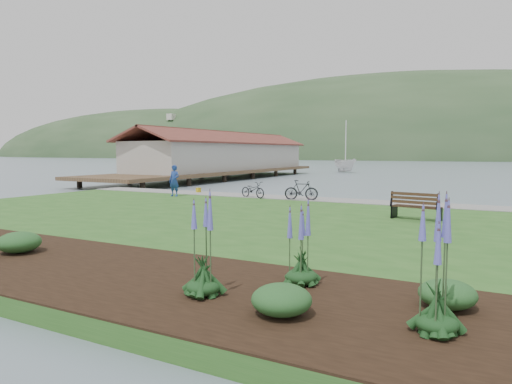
# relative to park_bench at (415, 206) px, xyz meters

# --- Properties ---
(ground) EXTENTS (600.00, 600.00, 0.00)m
(ground) POSITION_rel_park_bench_xyz_m (-5.13, -1.44, -0.96)
(ground) COLOR slate
(ground) RESTS_ON ground
(lawn) EXTENTS (34.00, 20.00, 0.40)m
(lawn) POSITION_rel_park_bench_xyz_m (-5.13, -3.44, -0.76)
(lawn) COLOR #2A5A1F
(lawn) RESTS_ON ground
(shoreline_path) EXTENTS (34.00, 2.20, 0.03)m
(shoreline_path) POSITION_rel_park_bench_xyz_m (-5.13, 5.46, -0.55)
(shoreline_path) COLOR gray
(shoreline_path) RESTS_ON lawn
(garden_bed) EXTENTS (24.00, 4.40, 0.04)m
(garden_bed) POSITION_rel_park_bench_xyz_m (-2.13, -11.24, -0.54)
(garden_bed) COLOR black
(garden_bed) RESTS_ON lawn
(pier_pavilion) EXTENTS (8.00, 36.00, 5.40)m
(pier_pavilion) POSITION_rel_park_bench_xyz_m (-25.13, 26.08, 1.68)
(pier_pavilion) COLOR #4C3826
(pier_pavilion) RESTS_ON ground
(park_bench) EXTENTS (1.91, 1.02, 1.13)m
(park_bench) POSITION_rel_park_bench_xyz_m (0.00, 0.00, 0.00)
(park_bench) COLOR black
(park_bench) RESTS_ON lawn
(person) EXTENTS (0.82, 0.58, 2.19)m
(person) POSITION_rel_park_bench_xyz_m (-14.25, 3.16, 0.53)
(person) COLOR navy
(person) RESTS_ON lawn
(bicycle_a) EXTENTS (1.10, 1.89, 0.94)m
(bicycle_a) POSITION_rel_park_bench_xyz_m (-9.67, 4.56, -0.09)
(bicycle_a) COLOR black
(bicycle_a) RESTS_ON lawn
(bicycle_b) EXTENTS (1.01, 1.90, 1.10)m
(bicycle_b) POSITION_rel_park_bench_xyz_m (-6.71, 4.67, -0.01)
(bicycle_b) COLOR black
(bicycle_b) RESTS_ON lawn
(sailboat) EXTENTS (13.06, 13.06, 24.14)m
(sailboat) POSITION_rel_park_bench_xyz_m (-17.10, 46.61, -0.96)
(sailboat) COLOR silver
(sailboat) RESTS_ON ground
(pannier) EXTENTS (0.21, 0.31, 0.33)m
(pannier) POSITION_rel_park_bench_xyz_m (-14.34, 5.76, -0.40)
(pannier) COLOR gold
(pannier) RESTS_ON lawn
(echium_0) EXTENTS (0.62, 0.62, 2.05)m
(echium_0) POSITION_rel_park_bench_xyz_m (-1.86, -11.73, 0.25)
(echium_0) COLOR #133516
(echium_0) RESTS_ON garden_bed
(echium_1) EXTENTS (0.62, 0.62, 1.77)m
(echium_1) POSITION_rel_park_bench_xyz_m (-0.55, -10.24, 0.18)
(echium_1) COLOR #133516
(echium_1) RESTS_ON garden_bed
(echium_2) EXTENTS (0.62, 0.62, 2.15)m
(echium_2) POSITION_rel_park_bench_xyz_m (2.11, -11.59, 0.40)
(echium_2) COLOR #133516
(echium_2) RESTS_ON garden_bed
(shrub_0) EXTENTS (1.09, 1.09, 0.54)m
(shrub_0) POSITION_rel_park_bench_xyz_m (-8.10, -11.06, -0.25)
(shrub_0) COLOR #1E4C21
(shrub_0) RESTS_ON garden_bed
(shrub_1) EXTENTS (0.98, 0.98, 0.49)m
(shrub_1) POSITION_rel_park_bench_xyz_m (-0.18, -11.96, -0.27)
(shrub_1) COLOR #1E4C21
(shrub_1) RESTS_ON garden_bed
(shrub_2) EXTENTS (0.95, 0.95, 0.47)m
(shrub_2) POSITION_rel_park_bench_xyz_m (2.14, -10.36, -0.28)
(shrub_2) COLOR #1E4C21
(shrub_2) RESTS_ON garden_bed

